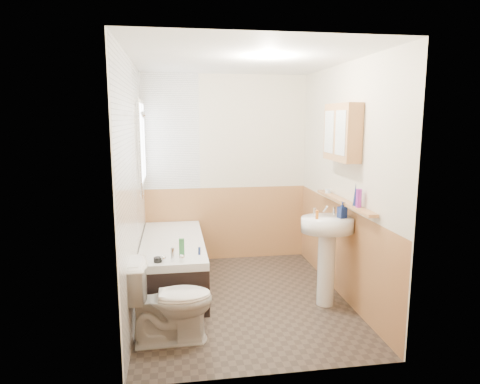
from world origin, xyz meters
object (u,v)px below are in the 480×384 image
Objects in this scene: medicine_cabinet at (342,132)px; toilet at (170,301)px; sink at (327,243)px; bathtub at (173,262)px; pine_shelf at (344,202)px.

toilet is at bearing -159.83° from medicine_cabinet.
bathtub is at bearing 160.58° from sink.
sink is at bearing -73.30° from toilet.
pine_shelf is at bearing 29.44° from sink.
toilet is 1.71m from sink.
pine_shelf reaches higher than sink.
sink reaches higher than bathtub.
medicine_cabinet is (-0.03, 0.06, 0.71)m from pine_shelf.
bathtub is 1.66× the size of sink.
toilet is 2.36m from medicine_cabinet.
medicine_cabinet reaches higher than bathtub.
sink is (1.60, 0.51, 0.30)m from toilet.
toilet is at bearing -161.72° from pine_shelf.
medicine_cabinet is at bearing 116.19° from pine_shelf.
sink is 1.63× the size of medicine_cabinet.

